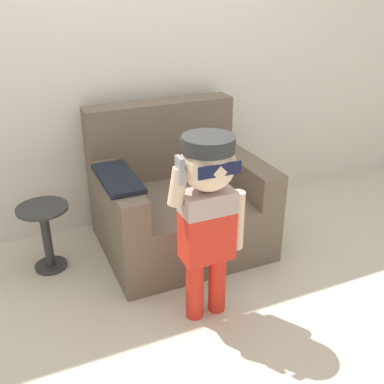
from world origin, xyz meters
name	(u,v)px	position (x,y,z in m)	size (l,w,h in m)	color
ground_plane	(174,270)	(0.00, 0.00, 0.00)	(10.00, 10.00, 0.00)	beige
wall_back	(126,43)	(0.00, 0.81, 1.30)	(10.00, 0.05, 2.60)	silver
armchair	(177,200)	(0.15, 0.32, 0.32)	(1.06, 0.91, 0.93)	#6B5B4C
person_child	(208,202)	(0.01, -0.45, 0.69)	(0.42, 0.32, 1.03)	red
side_table	(46,231)	(-0.72, 0.35, 0.27)	(0.31, 0.31, 0.44)	#333333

